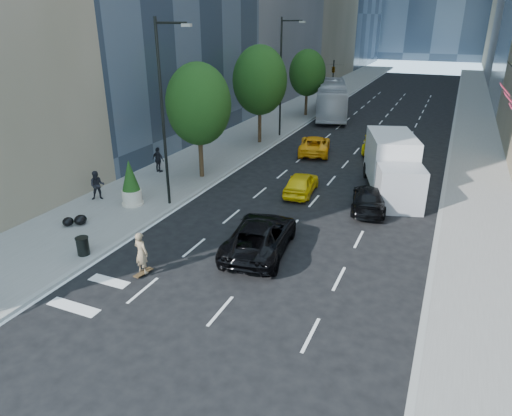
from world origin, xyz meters
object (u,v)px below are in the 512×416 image
at_px(city_bus, 331,99).
at_px(box_truck, 393,165).
at_px(black_sedan_lincoln, 260,236).
at_px(planter_shrub, 131,184).
at_px(trash_can, 83,246).
at_px(skateboarder, 142,255).
at_px(black_sedan_mercedes, 369,198).

distance_m(city_bus, box_truck, 24.25).
height_order(black_sedan_lincoln, planter_shrub, planter_shrub).
bearing_deg(trash_can, box_truck, 50.82).
xyz_separation_m(skateboarder, box_truck, (8.10, 14.31, 0.82)).
distance_m(black_sedan_lincoln, city_bus, 33.03).
distance_m(city_bus, planter_shrub, 30.74).
bearing_deg(planter_shrub, skateboarder, -49.45).
relative_size(black_sedan_lincoln, black_sedan_mercedes, 1.22).
bearing_deg(planter_shrub, city_bus, 83.40).
bearing_deg(box_truck, black_sedan_lincoln, -130.41).
bearing_deg(trash_can, city_bus, 87.16).
relative_size(trash_can, planter_shrub, 0.30).
distance_m(trash_can, planter_shrub, 6.12).
bearing_deg(black_sedan_mercedes, box_truck, -110.98).
relative_size(black_sedan_mercedes, planter_shrub, 1.73).
xyz_separation_m(black_sedan_lincoln, box_truck, (4.40, 10.36, 0.96)).
bearing_deg(planter_shrub, box_truck, 32.12).
relative_size(black_sedan_lincoln, box_truck, 0.74).
bearing_deg(black_sedan_lincoln, box_truck, -120.57).
height_order(black_sedan_lincoln, box_truck, box_truck).
bearing_deg(trash_can, black_sedan_lincoln, 27.91).
bearing_deg(box_truck, black_sedan_mercedes, -119.37).
bearing_deg(black_sedan_lincoln, black_sedan_mercedes, -125.24).
distance_m(black_sedan_lincoln, planter_shrub, 9.09).
bearing_deg(skateboarder, black_sedan_mercedes, -114.27).
height_order(city_bus, planter_shrub, city_bus).
relative_size(skateboarder, black_sedan_mercedes, 0.40).
distance_m(box_truck, trash_can, 18.25).
xyz_separation_m(skateboarder, black_sedan_lincoln, (3.70, 3.95, -0.14)).
distance_m(black_sedan_lincoln, trash_can, 8.04).
xyz_separation_m(box_truck, trash_can, (-11.50, -14.12, -1.19)).
xyz_separation_m(skateboarder, planter_shrub, (-5.13, 6.00, 0.49)).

